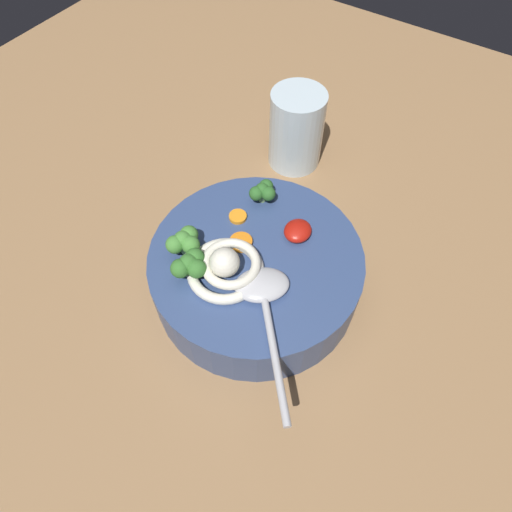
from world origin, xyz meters
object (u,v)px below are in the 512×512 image
Objects in this scene: soup_bowl at (256,271)px; noodle_pile at (227,267)px; drinking_glass at (296,129)px; soup_spoon at (264,296)px.

noodle_pile reaches higher than soup_bowl.
soup_bowl is at bearing -161.06° from drinking_glass.
drinking_glass reaches higher than soup_spoon.
noodle_pile is 0.63× the size of soup_spoon.
drinking_glass is (22.16, 7.60, 2.46)cm from soup_bowl.
soup_spoon is at bearing -138.31° from soup_bowl.
soup_spoon is (-4.31, -3.84, 3.96)cm from soup_bowl.
noodle_pile is at bearing -166.62° from drinking_glass.
noodle_pile is 26.59cm from drinking_glass.
soup_bowl is at bearing 180.00° from soup_spoon.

